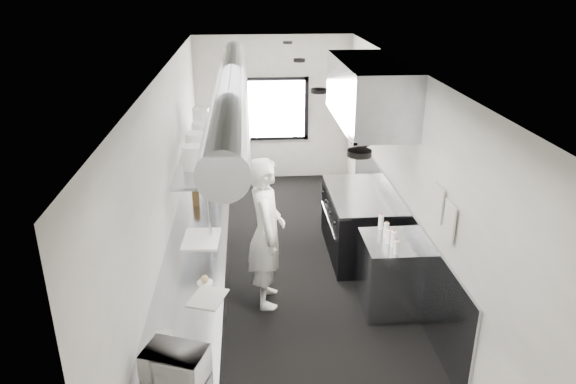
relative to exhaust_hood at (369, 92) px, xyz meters
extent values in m
cube|color=black|center=(-1.10, -0.70, -2.39)|extent=(3.00, 8.00, 0.01)
cube|color=white|center=(-1.10, -0.70, 0.41)|extent=(3.00, 8.00, 0.01)
cube|color=silver|center=(-1.10, 3.30, -0.99)|extent=(3.00, 0.02, 2.80)
cube|color=silver|center=(-2.60, -0.70, -0.99)|extent=(0.02, 8.00, 2.80)
cube|color=silver|center=(0.40, -0.70, -0.99)|extent=(0.02, 8.00, 2.80)
cube|color=#969AA4|center=(0.38, -0.40, -1.84)|extent=(0.03, 5.50, 1.10)
cylinder|color=gray|center=(-1.80, -0.30, 0.16)|extent=(0.40, 6.40, 0.40)
cube|color=white|center=(-1.10, 3.26, -0.99)|extent=(1.20, 0.03, 1.10)
cube|color=black|center=(-1.10, 3.28, -0.42)|extent=(1.36, 0.03, 0.08)
cube|color=black|center=(-1.10, 3.28, -1.57)|extent=(1.36, 0.03, 0.08)
cube|color=black|center=(-1.74, 3.28, -0.99)|extent=(0.08, 0.03, 1.25)
cube|color=black|center=(-0.46, 3.28, -0.99)|extent=(0.08, 0.03, 1.25)
cube|color=#969AA4|center=(0.00, 0.00, 0.01)|extent=(0.80, 2.20, 0.80)
cube|color=#969AA4|center=(-0.38, 0.00, -0.38)|extent=(0.05, 2.20, 0.05)
cube|color=black|center=(-0.08, 0.00, -0.33)|extent=(0.50, 2.10, 0.28)
cube|color=#969AA4|center=(-2.25, -1.20, -1.94)|extent=(0.70, 6.00, 0.90)
cube|color=#969AA4|center=(-2.30, 0.30, -0.84)|extent=(0.45, 3.00, 0.04)
cylinder|color=#969AA4|center=(-2.10, -1.10, -1.17)|extent=(0.04, 0.04, 0.66)
cylinder|color=#969AA4|center=(-2.10, 0.30, -1.17)|extent=(0.04, 0.04, 0.66)
cylinder|color=#969AA4|center=(-2.10, 1.70, -1.17)|extent=(0.04, 0.04, 0.66)
cube|color=black|center=(-0.05, 0.00, -1.94)|extent=(0.85, 1.60, 0.90)
cube|color=#969AA4|center=(-0.05, 0.00, -1.47)|extent=(0.85, 1.60, 0.04)
cube|color=#969AA4|center=(-0.46, 0.00, -1.94)|extent=(0.03, 1.55, 0.80)
cylinder|color=#969AA4|center=(-0.49, 0.00, -1.84)|extent=(0.03, 1.30, 0.03)
cube|color=#969AA4|center=(0.05, -1.40, -1.94)|extent=(0.65, 0.80, 0.90)
cube|color=#969AA4|center=(-2.25, 2.50, -1.94)|extent=(0.70, 1.20, 0.90)
cube|color=beige|center=(0.37, -1.90, -0.79)|extent=(0.02, 0.28, 0.38)
cube|color=beige|center=(0.37, -2.25, -0.84)|extent=(0.02, 0.28, 0.38)
imported|color=silver|center=(-1.43, -1.17, -1.44)|extent=(0.46, 0.70, 1.91)
imported|color=silver|center=(-2.23, -3.57, -1.36)|extent=(0.53, 0.47, 0.27)
cylinder|color=#A7B2A4|center=(-2.38, -3.10, -1.44)|extent=(0.15, 0.15, 0.09)
cylinder|color=#A7B2A4|center=(-2.40, -3.12, -1.44)|extent=(0.17, 0.17, 0.10)
cube|color=white|center=(-2.05, -2.45, -1.49)|extent=(0.42, 0.47, 0.01)
cylinder|color=white|center=(-2.10, -2.17, -1.48)|extent=(0.19, 0.19, 0.01)
sphere|color=tan|center=(-2.10, -2.17, -1.44)|extent=(0.08, 0.08, 0.08)
cube|color=white|center=(-2.20, -1.18, -1.48)|extent=(0.45, 0.58, 0.02)
cube|color=#4E361B|center=(-2.35, -0.07, -1.38)|extent=(0.11, 0.22, 0.23)
cylinder|color=white|center=(-2.30, -0.54, -0.67)|extent=(0.27, 0.27, 0.30)
cylinder|color=white|center=(-2.31, -0.08, -0.65)|extent=(0.30, 0.30, 0.34)
cylinder|color=white|center=(-2.27, 0.43, -0.65)|extent=(0.28, 0.28, 0.34)
cylinder|color=white|center=(-2.32, 1.15, -0.63)|extent=(0.31, 0.31, 0.38)
cylinder|color=white|center=(0.02, -1.71, -1.41)|extent=(0.06, 0.06, 0.16)
cylinder|color=white|center=(0.03, -1.53, -1.39)|extent=(0.07, 0.07, 0.19)
cylinder|color=white|center=(0.00, -1.44, -1.40)|extent=(0.07, 0.07, 0.17)
cylinder|color=white|center=(0.01, -1.30, -1.39)|extent=(0.07, 0.07, 0.19)
cylinder|color=white|center=(0.00, -1.07, -1.40)|extent=(0.08, 0.08, 0.19)
camera|label=1|loc=(-1.62, -6.99, 1.47)|focal=33.62mm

